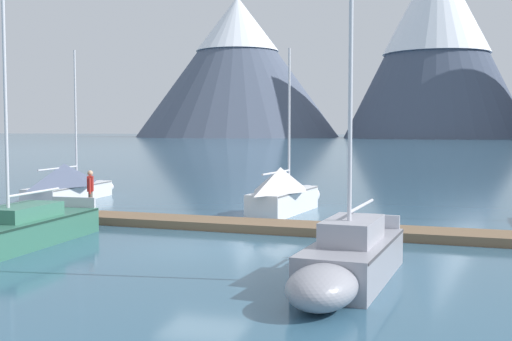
# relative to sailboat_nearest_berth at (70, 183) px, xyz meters

# --- Properties ---
(ground_plane) EXTENTS (700.00, 700.00, 0.00)m
(ground_plane) POSITION_rel_sailboat_nearest_berth_xyz_m (11.04, -10.63, -0.89)
(ground_plane) COLOR #335B75
(mountain_west_summit) EXTENTS (82.54, 82.54, 56.65)m
(mountain_west_summit) POSITION_rel_sailboat_nearest_berth_xyz_m (-59.48, 224.87, 28.47)
(mountain_west_summit) COLOR #4C566B
(mountain_west_summit) RESTS_ON ground
(mountain_central_massif) EXTENTS (66.13, 66.13, 67.37)m
(mountain_central_massif) POSITION_rel_sailboat_nearest_berth_xyz_m (18.44, 215.68, 35.14)
(mountain_central_massif) COLOR #424C60
(mountain_central_massif) RESTS_ON ground
(dock) EXTENTS (28.86, 3.83, 0.30)m
(dock) POSITION_rel_sailboat_nearest_berth_xyz_m (11.04, -6.63, -0.74)
(dock) COLOR brown
(dock) RESTS_ON ground
(sailboat_nearest_berth) EXTENTS (2.09, 6.95, 7.62)m
(sailboat_nearest_berth) POSITION_rel_sailboat_nearest_berth_xyz_m (0.00, 0.00, 0.00)
(sailboat_nearest_berth) COLOR silver
(sailboat_nearest_berth) RESTS_ON ground
(sailboat_second_berth) EXTENTS (1.94, 7.28, 8.33)m
(sailboat_second_berth) POSITION_rel_sailboat_nearest_berth_xyz_m (5.40, -12.01, -0.36)
(sailboat_second_berth) COLOR #336B56
(sailboat_second_berth) RESTS_ON ground
(sailboat_mid_dock_port) EXTENTS (2.33, 6.64, 7.10)m
(sailboat_mid_dock_port) POSITION_rel_sailboat_nearest_berth_xyz_m (11.58, -1.73, 0.04)
(sailboat_mid_dock_port) COLOR white
(sailboat_mid_dock_port) RESTS_ON ground
(sailboat_mid_dock_starboard) EXTENTS (2.19, 6.42, 8.81)m
(sailboat_mid_dock_starboard) POSITION_rel_sailboat_nearest_berth_xyz_m (15.80, -14.07, -0.28)
(sailboat_mid_dock_starboard) COLOR #93939E
(sailboat_mid_dock_starboard) RESTS_ON ground
(person_on_dock) EXTENTS (0.35, 0.55, 1.69)m
(person_on_dock) POSITION_rel_sailboat_nearest_berth_xyz_m (4.66, -6.11, 0.37)
(person_on_dock) COLOR brown
(person_on_dock) RESTS_ON dock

